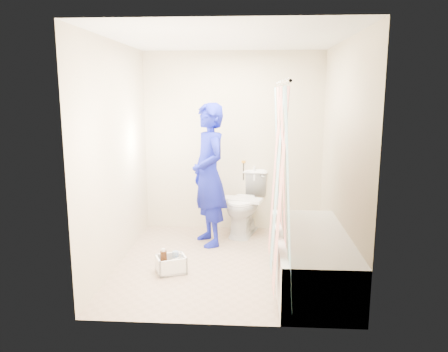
# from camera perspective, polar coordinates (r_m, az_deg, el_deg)

# --- Properties ---
(floor) EXTENTS (2.60, 2.60, 0.00)m
(floor) POSITION_cam_1_polar(r_m,az_deg,el_deg) (4.93, 0.48, -11.33)
(floor) COLOR tan
(floor) RESTS_ON ground
(ceiling) EXTENTS (2.40, 2.60, 0.02)m
(ceiling) POSITION_cam_1_polar(r_m,az_deg,el_deg) (4.60, 0.53, 17.56)
(ceiling) COLOR white
(ceiling) RESTS_ON wall_back
(wall_back) EXTENTS (2.40, 0.02, 2.40)m
(wall_back) POSITION_cam_1_polar(r_m,az_deg,el_deg) (5.90, 1.20, 4.43)
(wall_back) COLOR beige
(wall_back) RESTS_ON ground
(wall_front) EXTENTS (2.40, 0.02, 2.40)m
(wall_front) POSITION_cam_1_polar(r_m,az_deg,el_deg) (3.34, -0.72, -0.67)
(wall_front) COLOR beige
(wall_front) RESTS_ON ground
(wall_left) EXTENTS (0.02, 2.60, 2.40)m
(wall_left) POSITION_cam_1_polar(r_m,az_deg,el_deg) (4.83, -13.87, 2.64)
(wall_left) COLOR beige
(wall_left) RESTS_ON ground
(wall_right) EXTENTS (0.02, 2.60, 2.40)m
(wall_right) POSITION_cam_1_polar(r_m,az_deg,el_deg) (4.70, 15.28, 2.36)
(wall_right) COLOR beige
(wall_right) RESTS_ON ground
(bathtub) EXTENTS (0.70, 1.75, 0.50)m
(bathtub) POSITION_cam_1_polar(r_m,az_deg,el_deg) (4.47, 11.29, -10.27)
(bathtub) COLOR white
(bathtub) RESTS_ON ground
(curtain_rod) EXTENTS (0.02, 1.90, 0.02)m
(curtain_rod) POSITION_cam_1_polar(r_m,az_deg,el_deg) (4.14, 7.55, 11.94)
(curtain_rod) COLOR silver
(curtain_rod) RESTS_ON wall_back
(shower_curtain) EXTENTS (0.06, 1.75, 1.80)m
(shower_curtain) POSITION_cam_1_polar(r_m,az_deg,el_deg) (4.23, 7.24, -0.75)
(shower_curtain) COLOR white
(shower_curtain) RESTS_ON curtain_rod
(toilet) EXTENTS (0.66, 0.91, 0.84)m
(toilet) POSITION_cam_1_polar(r_m,az_deg,el_deg) (5.82, 2.76, -3.51)
(toilet) COLOR white
(toilet) RESTS_ON ground
(tank_lid) EXTENTS (0.55, 0.35, 0.04)m
(tank_lid) POSITION_cam_1_polar(r_m,az_deg,el_deg) (5.68, 2.39, -3.12)
(tank_lid) COLOR white
(tank_lid) RESTS_ON toilet
(tank_internals) EXTENTS (0.20, 0.09, 0.27)m
(tank_internals) POSITION_cam_1_polar(r_m,az_deg,el_deg) (5.96, 2.94, 0.82)
(tank_internals) COLOR black
(tank_internals) RESTS_ON toilet
(plumber) EXTENTS (0.65, 0.75, 1.74)m
(plumber) POSITION_cam_1_polar(r_m,az_deg,el_deg) (5.32, -1.98, 0.13)
(plumber) COLOR navy
(plumber) RESTS_ON ground
(cleaning_caddy) EXTENTS (0.37, 0.34, 0.23)m
(cleaning_caddy) POSITION_cam_1_polar(r_m,az_deg,el_deg) (4.71, -6.80, -11.44)
(cleaning_caddy) COLOR white
(cleaning_caddy) RESTS_ON ground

